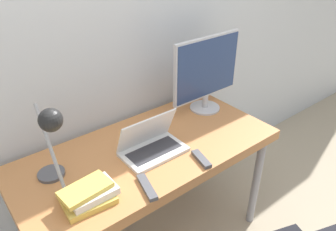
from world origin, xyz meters
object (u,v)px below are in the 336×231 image
Objects in this scene: laptop at (152,144)px; book_stack at (88,194)px; desk_lamp at (51,136)px; monitor at (207,71)px.

book_stack is at bearing -164.15° from laptop.
desk_lamp is (-0.49, 0.01, 0.25)m from laptop.
book_stack is (0.07, -0.14, -0.26)m from desk_lamp.
laptop is at bearing -1.70° from desk_lamp.
laptop is 0.61m from monitor.
monitor is at bearing 8.45° from desk_lamp.
desk_lamp is (-1.04, -0.15, 0.03)m from monitor.
laptop reaches higher than book_stack.
laptop is 1.40× the size of book_stack.
monitor is at bearing 17.27° from laptop.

